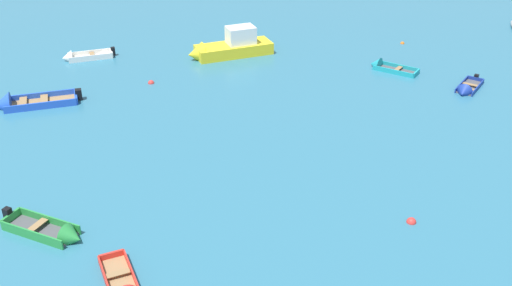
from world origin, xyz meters
The scene contains 9 objects.
rowboat_green_midfield_right centered at (-8.29, 18.02, 0.19)m, with size 3.54×2.58×0.98m.
rowboat_white_back_row_right centered at (-10.74, 37.39, 0.17)m, with size 3.49×1.79×0.96m.
rowboat_turquoise_near_camera centered at (8.92, 34.19, 0.14)m, with size 3.07×2.67×0.98m.
motor_launch_yellow_foreground_center centered at (-0.85, 37.33, 0.61)m, with size 5.96×3.24×2.23m.
rowboat_deep_blue_cluster_outer centered at (12.78, 30.17, 0.12)m, with size 2.50×2.82×0.93m.
rowboat_blue_far_back centered at (-12.78, 30.22, 0.19)m, with size 4.80×2.34×1.37m.
mooring_buoy_trailing centered at (11.55, 38.76, 0.00)m, with size 0.29×0.29×0.29m, color orange.
mooring_buoy_central centered at (-5.71, 33.00, 0.00)m, with size 0.38×0.38×0.38m, color red.
mooring_buoy_between_boats_left centered at (5.71, 17.87, 0.00)m, with size 0.40×0.40×0.40m, color red.
Camera 1 is at (-2.10, -1.42, 14.50)m, focal length 42.67 mm.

